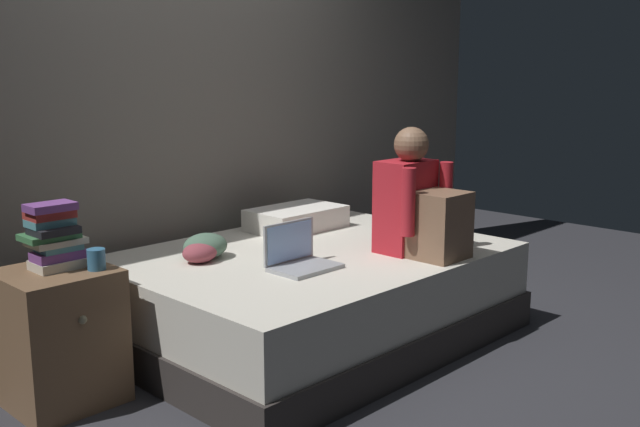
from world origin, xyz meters
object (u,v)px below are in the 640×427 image
at_px(laptop, 299,257).
at_px(book_stack, 54,237).
at_px(pillow, 296,218).
at_px(bed, 311,295).
at_px(mug, 96,259).
at_px(nightstand, 59,336).
at_px(clothes_pile, 204,248).
at_px(person_sitting, 419,206).

height_order(laptop, book_stack, book_stack).
bearing_deg(pillow, bed, -125.94).
height_order(book_stack, mug, book_stack).
xyz_separation_m(nightstand, pillow, (1.63, 0.22, 0.25)).
relative_size(laptop, mug, 3.56).
distance_m(bed, clothes_pile, 0.64).
distance_m(pillow, mug, 1.54).
height_order(person_sitting, book_stack, person_sitting).
bearing_deg(person_sitting, laptop, 158.99).
height_order(pillow, clothes_pile, pillow).
relative_size(nightstand, mug, 6.53).
height_order(nightstand, mug, mug).
bearing_deg(laptop, nightstand, 157.42).
bearing_deg(bed, person_sitting, -51.05).
bearing_deg(book_stack, nightstand, -130.52).
bearing_deg(nightstand, bed, -10.11).
distance_m(bed, nightstand, 1.32).
distance_m(nightstand, person_sitting, 1.83).
distance_m(bed, pillow, 0.63).
distance_m(person_sitting, mug, 1.62).
bearing_deg(laptop, bed, 34.75).
relative_size(person_sitting, book_stack, 2.30).
distance_m(book_stack, clothes_pile, 0.80).
bearing_deg(clothes_pile, mug, -167.01).
height_order(bed, person_sitting, person_sitting).
relative_size(person_sitting, mug, 7.28).
bearing_deg(mug, book_stack, 127.83).
height_order(person_sitting, pillow, person_sitting).
bearing_deg(person_sitting, mug, 160.23).
distance_m(nightstand, book_stack, 0.43).
height_order(mug, clothes_pile, mug).
xyz_separation_m(laptop, book_stack, (-1.00, 0.45, 0.19)).
distance_m(laptop, mug, 0.95).
bearing_deg(person_sitting, bed, 128.95).
xyz_separation_m(nightstand, book_stack, (0.02, 0.02, 0.43)).
bearing_deg(person_sitting, clothes_pile, 140.51).
bearing_deg(bed, nightstand, 169.89).
bearing_deg(clothes_pile, pillow, 12.53).
height_order(nightstand, clothes_pile, clothes_pile).
height_order(bed, pillow, pillow).
relative_size(nightstand, laptop, 1.84).
relative_size(nightstand, pillow, 1.05).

